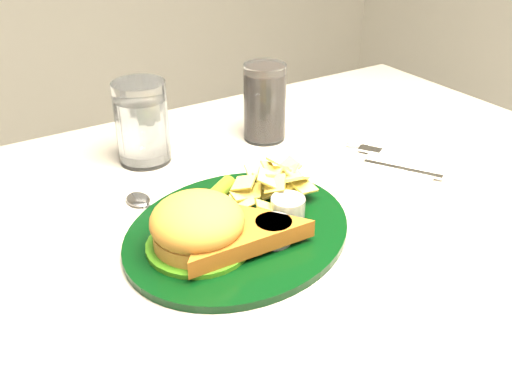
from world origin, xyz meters
TOP-DOWN VIEW (x-y plane):
  - dinner_plate at (-0.05, -0.03)m, footprint 0.39×0.36m
  - water_glass at (-0.07, 0.22)m, footprint 0.08×0.08m
  - cola_glass at (0.14, 0.19)m, footprint 0.08×0.08m
  - fork_napkin at (0.25, -0.01)m, footprint 0.18×0.19m
  - spoon at (-0.11, 0.04)m, footprint 0.06×0.15m

SIDE VIEW (x-z plane):
  - spoon at x=-0.11m, z-range 0.75..0.76m
  - fork_napkin at x=0.25m, z-range 0.75..0.76m
  - dinner_plate at x=-0.05m, z-range 0.75..0.82m
  - water_glass at x=-0.07m, z-range 0.75..0.88m
  - cola_glass at x=0.14m, z-range 0.75..0.88m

